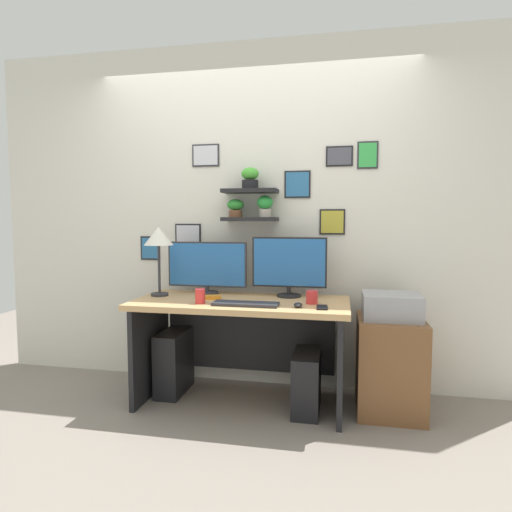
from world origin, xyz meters
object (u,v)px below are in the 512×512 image
Objects in this scene: scissors_tray at (213,297)px; computer_tower_right at (307,382)px; pen_cup at (200,296)px; drawer_cabinet at (390,365)px; desk at (243,328)px; computer_mouse at (298,305)px; computer_tower_left at (174,362)px; coffee_mug at (312,297)px; monitor_right at (289,265)px; printer at (391,306)px; cell_phone at (322,307)px; keyboard at (246,304)px; desk_lamp at (159,240)px; monitor_left at (207,267)px.

computer_tower_right is (0.69, -0.05, -0.56)m from scissors_tray.
scissors_tray is (0.03, 0.18, -0.04)m from pen_cup.
desk is at bearing -178.81° from drawer_cabinet.
desk is at bearing 152.52° from computer_mouse.
computer_tower_left is (-0.30, 0.26, -0.56)m from pen_cup.
scissors_tray is (-0.64, 0.18, -0.00)m from computer_mouse.
coffee_mug is 0.19× the size of computer_tower_left.
pen_cup is 0.83× the size of scissors_tray.
printer is (0.72, -0.14, -0.25)m from monitor_right.
desk is 3.21× the size of computer_tower_left.
printer is at bearing 1.19° from desk.
monitor_right is at bearing 121.03° from cell_phone.
printer is (1.03, 0.02, 0.20)m from desk.
pen_cup is at bearing 178.67° from keyboard.
coffee_mug is (1.14, -0.08, -0.38)m from desk_lamp.
monitor_right is (0.32, 0.16, 0.45)m from desk.
coffee_mug is 0.54m from printer.
coffee_mug is (0.43, 0.15, 0.04)m from keyboard.
coffee_mug is 0.72m from scissors_tray.
monitor_left reaches higher than scissors_tray.
scissors_tray is at bearing -159.29° from monitor_right.
monitor_left is 1.31× the size of computer_tower_left.
monitor_left is 0.96× the size of drawer_cabinet.
pen_cup is at bearing -169.32° from drawer_cabinet.
pen_cup is 0.21× the size of computer_tower_left.
desk is 12.63× the size of scissors_tray.
computer_mouse is at bearing -11.96° from desk_lamp.
cell_phone is 0.81m from scissors_tray.
coffee_mug is at bearing 10.59° from pen_cup.
computer_tower_right is at bearing -17.69° from monitor_left.
pen_cup is 0.94m from computer_tower_right.
pen_cup reaches higher than printer.
scissors_tray is at bearing -177.35° from drawer_cabinet.
desk_lamp reaches higher than keyboard.
printer reaches higher than computer_mouse.
drawer_cabinet is at bearing -90.00° from printer.
desk is 3.44× the size of keyboard.
desk is 0.58m from computer_tower_right.
monitor_left is 0.42m from desk_lamp.
desk is 16.84× the size of computer_mouse.
coffee_mug is at bearing -169.20° from printer.
computer_tower_right is at bearing -164.34° from coffee_mug.
computer_mouse is 0.16m from coffee_mug.
computer_tower_left is (-0.97, 0.26, -0.53)m from computer_mouse.
desk_lamp is at bearing 168.04° from computer_mouse.
keyboard is at bearing -160.84° from computer_tower_right.
drawer_cabinet is at bearing -0.74° from computer_tower_left.
coffee_mug is 0.22× the size of computer_tower_right.
printer is (0.61, 0.24, -0.03)m from computer_mouse.
desk is 0.57m from monitor_right.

